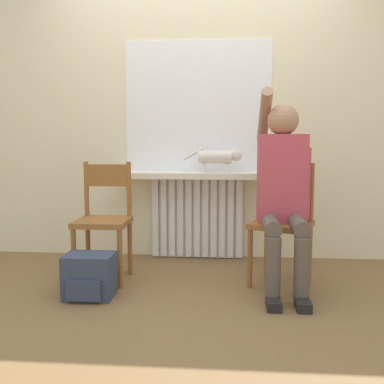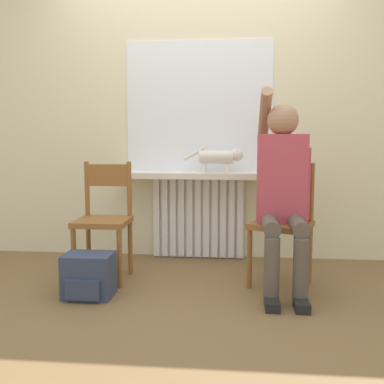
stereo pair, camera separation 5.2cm
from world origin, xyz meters
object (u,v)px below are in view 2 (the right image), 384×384
chair_right (283,222)px  chair_left (104,218)px  person (283,186)px  cat (221,157)px  backpack (89,276)px

chair_right → chair_left: bearing=-155.2°
person → cat: bearing=124.4°
chair_left → backpack: bearing=-89.4°
chair_right → person: bearing=-74.5°
chair_left → backpack: 0.51m
chair_left → chair_right: 1.31m
cat → backpack: size_ratio=1.58×
chair_left → person: bearing=-4.7°
chair_left → person: 1.33m
chair_right → backpack: bearing=-138.1°
chair_right → cat: (-0.47, 0.56, 0.44)m
cat → backpack: bearing=-131.2°
person → backpack: 1.45m
person → cat: person is taller
chair_left → person: (1.30, -0.10, 0.27)m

